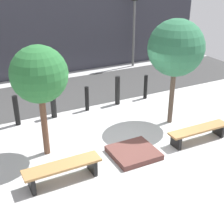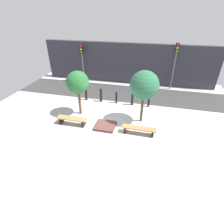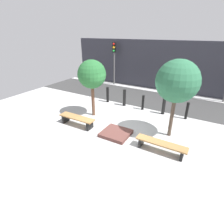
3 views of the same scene
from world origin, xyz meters
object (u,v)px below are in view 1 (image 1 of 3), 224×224
Objects in this scene: bollard_right at (118,90)px; bollard_far_right at (146,87)px; tree_behind_right_bench at (176,48)px; planter_bed at (134,153)px; bench_left at (63,169)px; bollard_center at (87,99)px; tree_behind_left_bench at (39,75)px; bench_right at (199,131)px; traffic_light_mid_west at (135,11)px; bollard_left at (53,103)px; bollard_far_left at (16,111)px.

bollard_far_right is at bearing 0.00° from bollard_right.
tree_behind_right_bench is 3.11× the size of bollard_right.
bench_left is at bearing -174.56° from planter_bed.
planter_bed is (2.10, 0.20, -0.26)m from bench_left.
bollard_center is 1.24m from bollard_right.
bollard_center is at bearing 45.02° from tree_behind_left_bench.
traffic_light_mid_west is at bearing 74.73° from bench_right.
bollard_left is (-1.23, 3.30, 0.45)m from planter_bed.
planter_bed is 0.37× the size of tree_behind_right_bench.
bench_right is 1.60× the size of planter_bed.
bollard_far_left is at bearing 95.37° from bench_left.
bench_left is 0.96× the size of bench_right.
traffic_light_mid_west is (5.45, 3.93, 2.21)m from bollard_left.
bench_left is 0.48× the size of traffic_light_mid_west.
tree_behind_right_bench reaches higher than bollard_right.
tree_behind_left_bench is 2.78m from bollard_far_left.
bollard_center is (0.00, 3.30, 0.37)m from planter_bed.
bollard_left is at bearing 180.00° from bollard_right.
bollard_center is (2.10, 3.50, 0.10)m from bench_left.
tree_behind_right_bench reaches higher than bollard_center.
bollard_far_right is at bearing -113.98° from traffic_light_mid_west.
tree_behind_left_bench reaches higher than bench_left.
tree_behind_left_bench is 4.20m from tree_behind_right_bench.
bollard_far_left reaches higher than bench_left.
bollard_right reaches higher than bench_right.
planter_bed is at bearing -150.35° from tree_behind_right_bench.
tree_behind_left_bench reaches higher than bollard_left.
bollard_far_right is at bearing 0.00° from bollard_far_left.
bench_left is 0.63× the size of tree_behind_left_bench.
tree_behind_left_bench reaches higher than bollard_center.
bench_left is 2.14× the size of bollard_center.
bollard_far_left is (-0.37, 2.10, -1.78)m from tree_behind_left_bench.
planter_bed is 3.55m from bollard_right.
planter_bed is at bearing -53.19° from bollard_far_left.
bollard_left reaches higher than bollard_center.
bollard_right is at bearing 0.00° from bollard_center.
traffic_light_mid_west is at bearing 70.68° from tree_behind_right_bench.
planter_bed is at bearing -69.49° from bollard_left.
bench_left is 1.82× the size of bollard_left.
bollard_far_left is (-4.57, 3.50, 0.19)m from bench_right.
tree_behind_left_bench is 3.01× the size of bollard_far_left.
bollard_left is at bearing 147.77° from tree_behind_right_bench.
tree_behind_right_bench reaches higher than bollard_far_left.
bollard_right reaches higher than bollard_far_left.
planter_bed is 0.41× the size of tree_behind_left_bench.
bollard_left is (0.87, 3.50, 0.18)m from bench_left.
bench_left is 2.03× the size of bollard_far_right.
bollard_far_left is 1.23m from bollard_left.
tree_behind_left_bench is (-2.10, 1.19, 2.20)m from planter_bed.
bollard_left is at bearing 180.00° from bollard_center.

